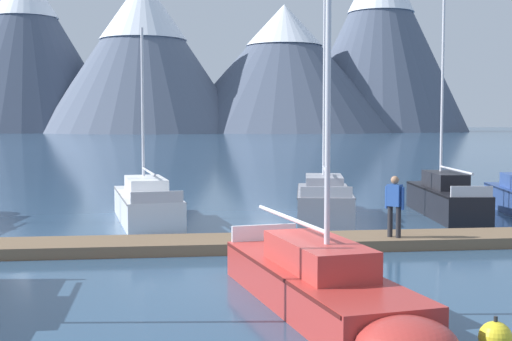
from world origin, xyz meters
name	(u,v)px	position (x,y,z in m)	size (l,w,h in m)	color
ground_plane	(273,282)	(0.00, 0.00, 0.00)	(700.00, 700.00, 0.00)	#2D4C6B
mountain_west_summit	(26,47)	(-59.01, 206.65, 26.26)	(59.77, 59.77, 51.38)	#424C60
mountain_central_massif	(143,52)	(-21.83, 194.17, 23.66)	(60.48, 60.48, 45.52)	slate
mountain_shoulder_ridge	(284,67)	(20.48, 200.69, 19.98)	(69.15, 69.15, 39.05)	#4C566B
mountain_east_summit	(380,36)	(52.69, 210.35, 30.80)	(56.62, 56.62, 59.76)	#4C566B
dock	(260,243)	(0.00, 4.00, 0.15)	(24.69, 3.50, 0.30)	brown
sailboat_mid_dock_port	(145,202)	(-3.71, 9.84, 0.62)	(3.11, 7.56, 6.76)	white
sailboat_mid_dock_starboard	(324,285)	(0.72, -2.49, 0.51)	(3.27, 7.55, 6.80)	#B2332D
sailboat_far_berth	(323,199)	(2.74, 10.36, 0.63)	(2.57, 6.88, 8.64)	#93939E
sailboat_outer_slip	(441,196)	(7.26, 10.76, 0.65)	(1.86, 7.58, 8.99)	black
person_on_dock	(395,203)	(3.67, 3.83, 1.26)	(0.44, 0.44, 1.69)	#232328
mooring_buoy_inner_mooring	(495,338)	(2.93, -4.87, 0.25)	(0.50, 0.50, 0.58)	yellow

